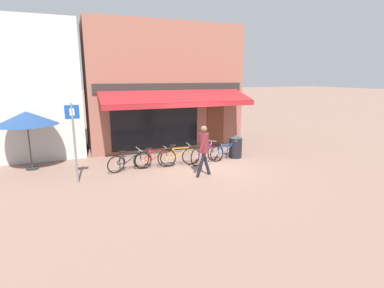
{
  "coord_description": "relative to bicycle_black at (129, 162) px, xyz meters",
  "views": [
    {
      "loc": [
        -4.8,
        -10.23,
        3.44
      ],
      "look_at": [
        -0.83,
        -0.33,
        1.05
      ],
      "focal_mm": 28.0,
      "sensor_mm": 36.0,
      "label": 1
    }
  ],
  "objects": [
    {
      "name": "cafe_parasol",
      "position": [
        -3.4,
        1.59,
        1.59
      ],
      "size": [
        2.22,
        2.22,
        2.21
      ],
      "color": "#4C3D2D",
      "rests_on": "ground_plane"
    },
    {
      "name": "bicycle_purple",
      "position": [
        3.07,
        -0.11,
        0.03
      ],
      "size": [
        1.64,
        0.89,
        0.89
      ],
      "rotation": [
        -0.05,
        0.0,
        0.47
      ],
      "color": "black",
      "rests_on": "ground_plane"
    },
    {
      "name": "parking_sign",
      "position": [
        -1.82,
        -0.65,
        1.24
      ],
      "size": [
        0.44,
        0.07,
        2.64
      ],
      "color": "slate",
      "rests_on": "ground_plane"
    },
    {
      "name": "bike_rack_rail",
      "position": [
        1.96,
        0.14,
        0.13
      ],
      "size": [
        4.66,
        0.04,
        0.57
      ],
      "color": "#47494F",
      "rests_on": "ground_plane"
    },
    {
      "name": "bicycle_red",
      "position": [
        1.04,
        0.07,
        -0.01
      ],
      "size": [
        1.65,
        0.52,
        0.8
      ],
      "rotation": [
        -0.07,
        0.0,
        -0.01
      ],
      "color": "black",
      "rests_on": "ground_plane"
    },
    {
      "name": "bicycle_black",
      "position": [
        0.0,
        0.0,
        0.0
      ],
      "size": [
        1.68,
        0.57,
        0.84
      ],
      "rotation": [
        0.13,
        0.0,
        0.25
      ],
      "color": "black",
      "rests_on": "ground_plane"
    },
    {
      "name": "shop_front",
      "position": [
        2.56,
        4.01,
        2.6
      ],
      "size": [
        7.47,
        4.68,
        5.94
      ],
      "color": "#8E5647",
      "rests_on": "ground_plane"
    },
    {
      "name": "pedestrian_adult",
      "position": [
        2.35,
        -1.56,
        0.75
      ],
      "size": [
        0.64,
        0.49,
        1.82
      ],
      "rotation": [
        0.0,
        0.0,
        -0.14
      ],
      "color": "black",
      "rests_on": "ground_plane"
    },
    {
      "name": "bicycle_orange",
      "position": [
        1.94,
        -0.1,
        0.03
      ],
      "size": [
        1.73,
        0.52,
        0.88
      ],
      "rotation": [
        0.05,
        0.0,
        -0.05
      ],
      "color": "black",
      "rests_on": "ground_plane"
    },
    {
      "name": "ground_plane",
      "position": [
        2.99,
        -0.61,
        -0.36
      ],
      "size": [
        160.0,
        160.0,
        0.0
      ],
      "primitive_type": "plane",
      "color": "#846656"
    },
    {
      "name": "bicycle_blue",
      "position": [
        4.1,
        0.02,
        -0.0
      ],
      "size": [
        1.64,
        0.55,
        0.82
      ],
      "rotation": [
        -0.08,
        0.0,
        0.17
      ],
      "color": "black",
      "rests_on": "ground_plane"
    },
    {
      "name": "litter_bin",
      "position": [
        4.66,
        0.21,
        0.13
      ],
      "size": [
        0.57,
        0.57,
        0.99
      ],
      "color": "black",
      "rests_on": "ground_plane"
    }
  ]
}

